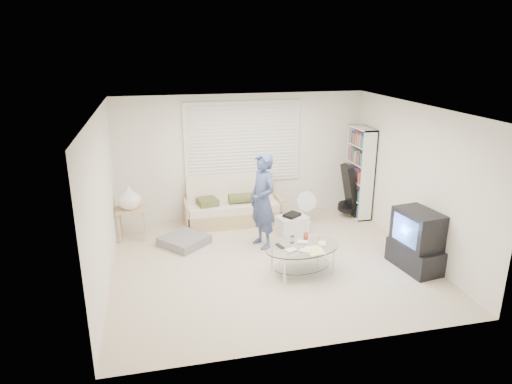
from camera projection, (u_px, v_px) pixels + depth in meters
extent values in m
plane|color=#BAA991|center=(270.00, 262.00, 7.49)|extent=(5.00, 5.00, 0.00)
cube|color=silver|center=(242.00, 157.00, 9.18)|extent=(5.00, 0.02, 2.50)
cube|color=silver|center=(322.00, 251.00, 5.01)|extent=(5.00, 0.02, 2.50)
cube|color=silver|center=(103.00, 202.00, 6.57)|extent=(0.02, 4.50, 2.50)
cube|color=silver|center=(415.00, 180.00, 7.62)|extent=(0.02, 4.50, 2.50)
cube|color=white|center=(271.00, 109.00, 6.71)|extent=(5.00, 4.50, 0.02)
cube|color=white|center=(242.00, 142.00, 9.06)|extent=(2.32, 0.06, 1.62)
cube|color=black|center=(243.00, 142.00, 9.05)|extent=(2.20, 0.01, 1.50)
cube|color=silver|center=(243.00, 143.00, 9.03)|extent=(2.16, 0.04, 1.50)
cube|color=silver|center=(243.00, 142.00, 9.04)|extent=(2.32, 0.08, 1.62)
cube|color=tan|center=(233.00, 216.00, 9.08)|extent=(1.82, 0.73, 0.29)
cube|color=beige|center=(233.00, 206.00, 8.99)|extent=(1.75, 0.67, 0.15)
cube|color=beige|center=(230.00, 188.00, 9.19)|extent=(1.75, 0.20, 0.56)
cube|color=tan|center=(187.00, 215.00, 8.85)|extent=(0.05, 0.73, 0.51)
cube|color=tan|center=(277.00, 207.00, 9.24)|extent=(0.05, 0.73, 0.51)
cube|color=brown|center=(208.00, 202.00, 8.81)|extent=(0.43, 0.43, 0.13)
cylinder|color=brown|center=(240.00, 198.00, 8.91)|extent=(0.46, 0.20, 0.20)
cube|color=#3E2D1F|center=(260.00, 198.00, 9.07)|extent=(0.38, 0.38, 0.11)
cube|color=slate|center=(184.00, 240.00, 8.11)|extent=(0.99, 0.99, 0.16)
cube|color=tan|center=(130.00, 209.00, 8.22)|extent=(0.52, 0.41, 0.04)
cube|color=tan|center=(119.00, 228.00, 8.13)|extent=(0.04, 0.04, 0.56)
cube|color=tan|center=(143.00, 227.00, 8.21)|extent=(0.04, 0.04, 0.56)
cube|color=tan|center=(120.00, 222.00, 8.41)|extent=(0.04, 0.04, 0.56)
cube|color=tan|center=(143.00, 220.00, 8.50)|extent=(0.04, 0.04, 0.56)
imported|color=white|center=(129.00, 197.00, 8.15)|extent=(0.42, 0.42, 0.43)
cube|color=white|center=(360.00, 172.00, 9.28)|extent=(0.29, 0.78, 1.84)
cube|color=black|center=(350.00, 190.00, 9.30)|extent=(0.34, 0.39, 1.08)
cylinder|color=black|center=(347.00, 207.00, 9.41)|extent=(0.39, 0.40, 0.18)
cylinder|color=white|center=(305.00, 222.00, 9.11)|extent=(0.27, 0.27, 0.03)
cylinder|color=white|center=(305.00, 214.00, 9.06)|extent=(0.04, 0.04, 0.34)
cylinder|color=white|center=(306.00, 201.00, 8.97)|extent=(0.40, 0.14, 0.40)
cylinder|color=white|center=(306.00, 201.00, 8.97)|extent=(0.11, 0.06, 0.10)
cube|color=white|center=(292.00, 224.00, 8.61)|extent=(0.62, 0.49, 0.33)
cube|color=black|center=(292.00, 215.00, 8.55)|extent=(0.38, 0.36, 0.05)
cube|color=black|center=(414.00, 256.00, 7.25)|extent=(0.59, 0.94, 0.39)
cube|color=black|center=(418.00, 228.00, 7.10)|extent=(0.59, 0.80, 0.57)
cube|color=#598AF0|center=(405.00, 230.00, 7.02)|extent=(0.10, 0.57, 0.43)
ellipsoid|color=silver|center=(303.00, 247.00, 7.00)|extent=(1.31, 0.94, 0.02)
ellipsoid|color=silver|center=(302.00, 265.00, 7.10)|extent=(1.00, 0.72, 0.01)
cylinder|color=silver|center=(285.00, 272.00, 6.72)|extent=(0.03, 0.03, 0.42)
cylinder|color=silver|center=(333.00, 263.00, 7.01)|extent=(0.03, 0.03, 0.42)
cylinder|color=silver|center=(272.00, 259.00, 7.14)|extent=(0.03, 0.03, 0.42)
cylinder|color=silver|center=(318.00, 250.00, 7.43)|extent=(0.03, 0.03, 0.42)
cube|color=white|center=(291.00, 251.00, 6.83)|extent=(0.19, 0.17, 0.04)
cube|color=white|center=(303.00, 242.00, 7.11)|extent=(0.19, 0.16, 0.04)
cube|color=white|center=(322.00, 244.00, 7.06)|extent=(0.16, 0.19, 0.04)
cube|color=white|center=(306.00, 251.00, 6.80)|extent=(0.20, 0.18, 0.04)
cylinder|color=silver|center=(292.00, 240.00, 7.13)|extent=(0.07, 0.07, 0.11)
cylinder|color=#D24831|center=(306.00, 236.00, 7.23)|extent=(0.07, 0.07, 0.12)
cube|color=black|center=(280.00, 246.00, 7.00)|extent=(0.11, 0.19, 0.02)
cube|color=white|center=(315.00, 251.00, 6.87)|extent=(0.26, 0.34, 0.01)
cube|color=#ECDC7B|center=(313.00, 251.00, 6.82)|extent=(0.28, 0.34, 0.01)
imported|color=navy|center=(263.00, 201.00, 7.83)|extent=(0.58, 0.71, 1.69)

